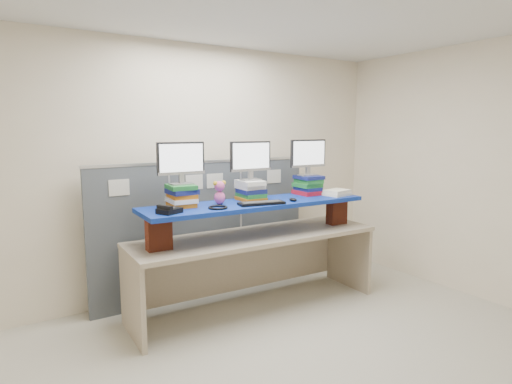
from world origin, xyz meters
TOP-DOWN VIEW (x-y plane):
  - room at (0.00, 0.00)m, footprint 5.00×4.00m
  - cubicle_partition at (-0.00, 1.78)m, footprint 2.60×0.06m
  - desk at (0.26, 1.15)m, footprint 2.64×0.85m
  - brick_pier_left at (-0.78, 1.13)m, footprint 0.22×0.13m
  - brick_pier_right at (1.29, 1.07)m, footprint 0.22×0.13m
  - blue_board at (0.26, 1.15)m, footprint 2.37×0.67m
  - book_stack_left at (-0.49, 1.30)m, footprint 0.27×0.32m
  - book_stack_center at (0.27, 1.27)m, footprint 0.27×0.31m
  - book_stack_right at (1.01, 1.24)m, footprint 0.25×0.30m
  - monitor_left at (-0.49, 1.29)m, footprint 0.46×0.14m
  - monitor_center at (0.27, 1.27)m, footprint 0.46×0.14m
  - monitor_right at (1.01, 1.24)m, footprint 0.46×0.14m
  - keyboard at (0.21, 0.98)m, footprint 0.48×0.24m
  - mouse at (0.59, 0.97)m, footprint 0.09×0.12m
  - desk_phone at (-0.71, 1.05)m, footprint 0.23×0.22m
  - headset at (-0.25, 1.02)m, footprint 0.22×0.22m
  - plush_toy at (-0.12, 1.22)m, footprint 0.14×0.10m
  - binder_stack at (1.24, 1.01)m, footprint 0.30×0.26m

SIDE VIEW (x-z plane):
  - desk at x=0.26m, z-range 0.24..1.03m
  - cubicle_partition at x=0.00m, z-range 0.00..1.53m
  - brick_pier_left at x=-0.78m, z-range 0.80..1.09m
  - brick_pier_right at x=1.29m, z-range 0.80..1.09m
  - blue_board at x=0.26m, z-range 1.09..1.13m
  - headset at x=-0.25m, z-range 1.13..1.16m
  - keyboard at x=0.21m, z-range 1.13..1.16m
  - mouse at x=0.59m, z-range 1.13..1.17m
  - desk_phone at x=-0.71m, z-range 1.13..1.20m
  - binder_stack at x=1.24m, z-range 1.13..1.20m
  - book_stack_center at x=0.27m, z-range 1.13..1.34m
  - book_stack_left at x=-0.49m, z-range 1.14..1.35m
  - book_stack_right at x=1.01m, z-range 1.13..1.35m
  - plush_toy at x=-0.12m, z-range 1.14..1.37m
  - room at x=0.00m, z-range 0.00..2.80m
  - monitor_center at x=0.27m, z-range 1.37..1.77m
  - monitor_left at x=-0.49m, z-range 1.37..1.78m
  - monitor_right at x=1.01m, z-range 1.38..1.78m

